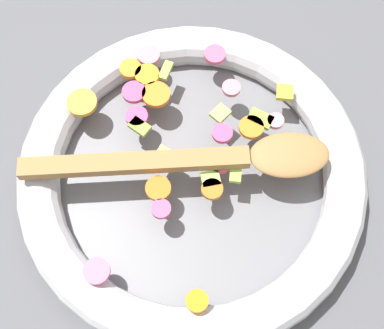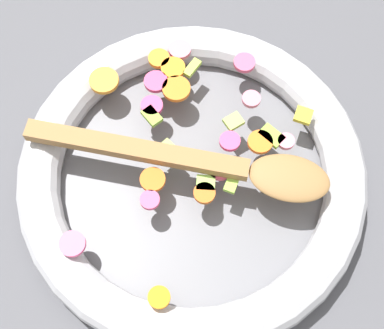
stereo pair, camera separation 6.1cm
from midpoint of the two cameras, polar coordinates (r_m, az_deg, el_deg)
ground_plane at (r=0.65m, az=2.64°, el=-2.03°), size 4.00×4.00×0.00m
skillet at (r=0.63m, az=2.73°, el=-1.32°), size 0.41×0.41×0.05m
chopped_vegetables at (r=0.62m, az=2.17°, el=3.91°), size 0.30×0.33×0.01m
wooden_spoon at (r=0.59m, az=4.58°, el=-0.16°), size 0.27×0.28×0.01m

